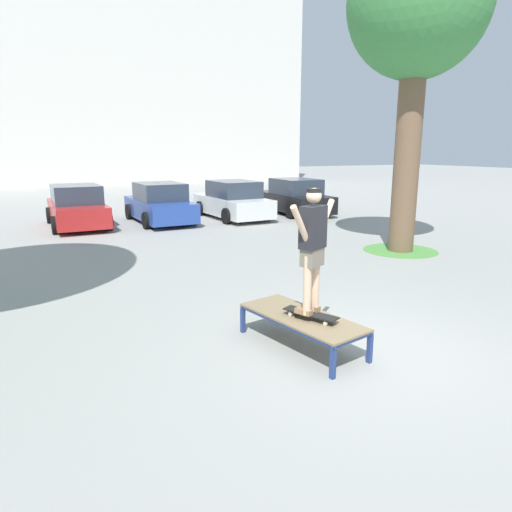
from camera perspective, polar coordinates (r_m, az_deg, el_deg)
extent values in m
plane|color=#999993|center=(6.59, 12.70, -11.64)|extent=(120.00, 120.00, 0.00)
cube|color=silver|center=(38.65, -19.58, 19.93)|extent=(33.62, 4.00, 15.51)
cube|color=navy|center=(7.02, -1.66, -8.03)|extent=(0.07, 0.07, 0.38)
cube|color=navy|center=(7.43, 2.72, -6.83)|extent=(0.07, 0.07, 0.38)
cube|color=navy|center=(5.77, 9.55, -13.15)|extent=(0.07, 0.07, 0.38)
cube|color=navy|center=(6.26, 13.98, -11.18)|extent=(0.07, 0.07, 0.38)
cylinder|color=navy|center=(6.28, 3.38, -8.59)|extent=(0.47, 1.86, 0.05)
cylinder|color=navy|center=(6.73, 7.89, -7.16)|extent=(0.47, 1.86, 0.05)
cylinder|color=navy|center=(7.15, 0.60, -5.81)|extent=(0.75, 0.22, 0.05)
cylinder|color=navy|center=(5.92, 11.96, -10.25)|extent=(0.75, 0.22, 0.05)
cube|color=#847051|center=(6.49, 5.72, -7.53)|extent=(1.16, 2.02, 0.03)
cube|color=black|center=(6.34, 6.81, -7.10)|extent=(0.53, 0.81, 0.02)
cylinder|color=silver|center=(6.44, 4.31, -7.23)|extent=(0.05, 0.06, 0.06)
cylinder|color=silver|center=(6.56, 5.07, -6.87)|extent=(0.05, 0.06, 0.06)
cylinder|color=silver|center=(6.16, 8.64, -8.32)|extent=(0.05, 0.06, 0.06)
cylinder|color=silver|center=(6.29, 9.34, -7.91)|extent=(0.05, 0.06, 0.06)
cylinder|color=beige|center=(6.13, 6.41, -3.69)|extent=(0.11, 0.11, 0.82)
cube|color=#99704C|center=(6.27, 5.94, -6.89)|extent=(0.19, 0.26, 0.07)
cylinder|color=beige|center=(6.29, 7.40, -3.27)|extent=(0.11, 0.11, 0.82)
cube|color=#99704C|center=(6.43, 6.92, -6.40)|extent=(0.19, 0.26, 0.07)
cube|color=#756B5B|center=(6.11, 7.01, -0.12)|extent=(0.36, 0.31, 0.24)
cube|color=#232328|center=(6.03, 7.11, 3.58)|extent=(0.42, 0.35, 0.56)
cylinder|color=beige|center=(5.77, 5.55, 3.97)|extent=(0.39, 0.24, 0.52)
cylinder|color=beige|center=(6.27, 8.59, 4.62)|extent=(0.39, 0.24, 0.52)
sphere|color=beige|center=(5.98, 7.22, 7.46)|extent=(0.20, 0.20, 0.20)
cylinder|color=black|center=(5.97, 7.24, 8.13)|extent=(0.19, 0.19, 0.05)
cylinder|color=brown|center=(12.96, 18.25, 10.99)|extent=(0.67, 0.67, 4.76)
ellipsoid|color=#3D8442|center=(13.42, 19.58, 27.67)|extent=(3.49, 3.49, 3.66)
cylinder|color=#519342|center=(13.24, 17.51, 0.67)|extent=(2.00, 2.00, 0.01)
cube|color=red|center=(17.73, -21.36, 5.08)|extent=(1.85, 4.26, 0.70)
cube|color=#2D3847|center=(17.51, -21.49, 7.19)|extent=(1.64, 2.16, 0.64)
cylinder|color=black|center=(18.98, -24.31, 4.65)|extent=(0.24, 0.61, 0.60)
cylinder|color=black|center=(19.14, -19.23, 5.15)|extent=(0.24, 0.61, 0.60)
cylinder|color=black|center=(16.40, -23.73, 3.54)|extent=(0.24, 0.61, 0.60)
cylinder|color=black|center=(16.59, -17.88, 4.12)|extent=(0.24, 0.61, 0.60)
cube|color=#28479E|center=(17.91, -11.94, 5.77)|extent=(1.91, 4.28, 0.70)
cube|color=#2D3847|center=(17.70, -11.90, 7.87)|extent=(1.66, 2.18, 0.64)
cylinder|color=black|center=(18.98, -15.50, 5.34)|extent=(0.25, 0.61, 0.60)
cylinder|color=black|center=(19.42, -10.59, 5.76)|extent=(0.25, 0.61, 0.60)
cylinder|color=black|center=(16.48, -13.45, 4.33)|extent=(0.25, 0.61, 0.60)
cylinder|color=black|center=(16.98, -7.89, 4.82)|extent=(0.25, 0.61, 0.60)
cube|color=silver|center=(18.62, -2.99, 6.31)|extent=(1.97, 4.30, 0.70)
cube|color=#2D3847|center=(18.42, -2.81, 8.33)|extent=(1.69, 2.20, 0.64)
cylinder|color=black|center=(19.48, -6.94, 5.91)|extent=(0.26, 0.61, 0.60)
cylinder|color=black|center=(20.18, -2.44, 6.25)|extent=(0.26, 0.61, 0.60)
cylinder|color=black|center=(17.12, -3.62, 4.99)|extent=(0.26, 0.61, 0.60)
cylinder|color=black|center=(17.91, 1.31, 5.37)|extent=(0.26, 0.61, 0.60)
cube|color=black|center=(19.99, 4.72, 6.75)|extent=(1.73, 4.21, 0.70)
cube|color=#2D3847|center=(19.80, 4.97, 8.64)|extent=(1.58, 2.11, 0.64)
cylinder|color=black|center=(20.77, 0.87, 6.45)|extent=(0.22, 0.60, 0.60)
cylinder|color=black|center=(21.55, 4.97, 6.65)|extent=(0.22, 0.60, 0.60)
cylinder|color=black|center=(18.47, 4.39, 5.58)|extent=(0.22, 0.60, 0.60)
cylinder|color=black|center=(19.36, 8.81, 5.81)|extent=(0.22, 0.60, 0.60)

